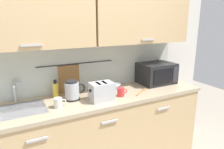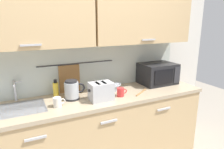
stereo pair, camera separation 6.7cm
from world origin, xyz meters
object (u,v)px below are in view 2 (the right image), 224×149
at_px(microwave, 158,73).
at_px(dish_soap_bottle, 56,89).
at_px(wooden_spoon, 142,91).
at_px(mug_near_sink, 58,102).
at_px(toaster, 101,91).
at_px(electric_kettle, 72,90).
at_px(mug_by_kettle, 121,92).
at_px(mixing_bowl, 112,86).

relative_size(microwave, dish_soap_bottle, 2.35).
bearing_deg(wooden_spoon, mug_near_sink, -179.97).
relative_size(toaster, wooden_spoon, 1.05).
distance_m(dish_soap_bottle, wooden_spoon, 0.99).
relative_size(mug_near_sink, wooden_spoon, 0.49).
xyz_separation_m(dish_soap_bottle, mug_near_sink, (-0.04, -0.28, -0.04)).
xyz_separation_m(mug_near_sink, wooden_spoon, (0.98, 0.00, -0.04)).
bearing_deg(electric_kettle, mug_by_kettle, -16.16).
xyz_separation_m(mixing_bowl, toaster, (-0.25, -0.24, 0.05)).
bearing_deg(mug_near_sink, mixing_bowl, 17.87).
xyz_separation_m(microwave, mug_near_sink, (-1.35, -0.20, -0.09)).
bearing_deg(wooden_spoon, mixing_bowl, 142.26).
xyz_separation_m(dish_soap_bottle, mug_by_kettle, (0.65, -0.29, -0.04)).
bearing_deg(wooden_spoon, electric_kettle, 170.51).
bearing_deg(mug_by_kettle, microwave, 17.85).
bearing_deg(mixing_bowl, microwave, -1.85).
xyz_separation_m(dish_soap_bottle, wooden_spoon, (0.94, -0.28, -0.08)).
height_order(microwave, toaster, microwave).
relative_size(electric_kettle, toaster, 0.89).
distance_m(mug_near_sink, mug_by_kettle, 0.69).
bearing_deg(dish_soap_bottle, electric_kettle, -45.80).
height_order(mixing_bowl, wooden_spoon, mixing_bowl).
distance_m(dish_soap_bottle, mug_by_kettle, 0.71).
height_order(electric_kettle, dish_soap_bottle, electric_kettle).
bearing_deg(mug_by_kettle, electric_kettle, 163.84).
height_order(microwave, electric_kettle, microwave).
height_order(mug_near_sink, wooden_spoon, mug_near_sink).
xyz_separation_m(dish_soap_bottle, toaster, (0.41, -0.30, 0.01)).
distance_m(mixing_bowl, toaster, 0.35).
height_order(dish_soap_bottle, toaster, dish_soap_bottle).
bearing_deg(wooden_spoon, mug_by_kettle, -177.58).
height_order(dish_soap_bottle, mug_by_kettle, dish_soap_bottle).
relative_size(microwave, mixing_bowl, 2.15).
bearing_deg(mug_near_sink, electric_kettle, 36.63).
bearing_deg(wooden_spoon, dish_soap_bottle, 163.47).
relative_size(mixing_bowl, mug_by_kettle, 1.78).
height_order(toaster, wooden_spoon, toaster).
relative_size(microwave, wooden_spoon, 1.88).
distance_m(electric_kettle, mixing_bowl, 0.52).
bearing_deg(microwave, dish_soap_bottle, 176.60).
bearing_deg(mixing_bowl, mug_by_kettle, -91.86).
bearing_deg(toaster, electric_kettle, 149.55).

